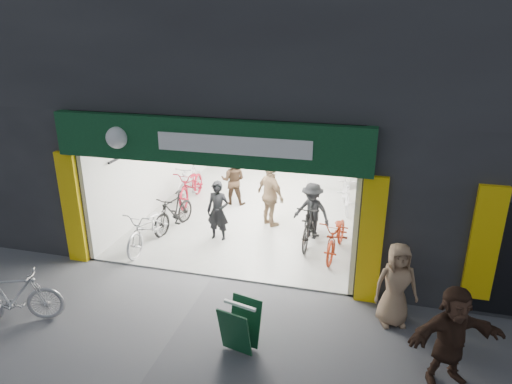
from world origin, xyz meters
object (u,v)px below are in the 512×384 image
at_px(pedestrian_near, 396,285).
at_px(bike_left_front, 149,228).
at_px(bike_right_front, 310,222).
at_px(parked_bike, 13,297).
at_px(sandwich_board, 240,325).

bearing_deg(pedestrian_near, bike_left_front, 147.75).
height_order(bike_left_front, bike_right_front, bike_right_front).
xyz_separation_m(parked_bike, sandwich_board, (4.20, 0.31, -0.05)).
bearing_deg(pedestrian_near, sandwich_board, -166.75).
bearing_deg(bike_left_front, parked_bike, -104.49).
height_order(parked_bike, sandwich_board, parked_bike).
xyz_separation_m(bike_left_front, bike_right_front, (3.75, 1.21, 0.05)).
bearing_deg(sandwich_board, parked_bike, -162.24).
bearing_deg(bike_right_front, sandwich_board, -95.40).
bearing_deg(bike_right_front, pedestrian_near, -53.65).
xyz_separation_m(bike_right_front, sandwich_board, (-0.54, -4.25, -0.10)).
relative_size(parked_bike, pedestrian_near, 1.09).
relative_size(bike_right_front, parked_bike, 1.09).
height_order(bike_right_front, sandwich_board, bike_right_front).
xyz_separation_m(parked_bike, pedestrian_near, (6.69, 1.72, 0.28)).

